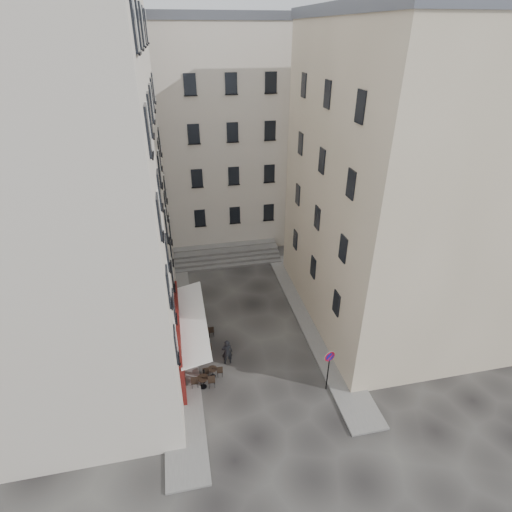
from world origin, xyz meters
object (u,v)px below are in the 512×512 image
object	(u,v)px
bistro_table_a	(203,381)
no_parking_sign	(329,363)
bistro_table_b	(213,371)
pedestrian	(227,352)

from	to	relation	value
bistro_table_a	no_parking_sign	bearing A→B (deg)	-13.00
bistro_table_a	bistro_table_b	distance (m)	0.91
no_parking_sign	bistro_table_a	world-z (taller)	no_parking_sign
pedestrian	no_parking_sign	bearing A→B (deg)	147.08
bistro_table_b	pedestrian	bearing A→B (deg)	42.61
bistro_table_b	pedestrian	world-z (taller)	pedestrian
bistro_table_a	bistro_table_b	size ratio (longest dim) A/B	1.16
bistro_table_b	pedestrian	size ratio (longest dim) A/B	0.66
no_parking_sign	pedestrian	distance (m)	6.05
pedestrian	bistro_table_a	bearing A→B (deg)	43.26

